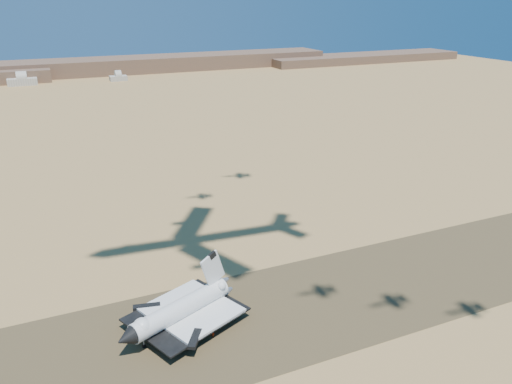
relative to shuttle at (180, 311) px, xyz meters
name	(u,v)px	position (x,y,z in m)	size (l,w,h in m)	color
ground	(249,319)	(19.42, -4.81, -5.26)	(1200.00, 1200.00, 0.00)	tan
runway	(249,319)	(19.42, -4.81, -5.23)	(600.00, 50.00, 0.06)	brown
ridgeline	(132,67)	(84.73, 522.49, 2.37)	(960.00, 90.00, 18.00)	brown
hangars	(18,82)	(-44.58, 473.62, -0.43)	(200.50, 29.50, 30.00)	#BBB4A5
shuttle	(180,311)	(0.00, 0.00, 0.00)	(40.22, 33.90, 19.57)	silver
crew_a	(221,324)	(10.61, -4.85, -4.32)	(0.64, 0.42, 1.76)	#ED470D
crew_b	(204,330)	(5.31, -5.56, -4.35)	(0.83, 0.48, 1.70)	#ED470D
crew_c	(213,334)	(6.95, -8.52, -4.26)	(1.10, 0.56, 1.88)	#ED470D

